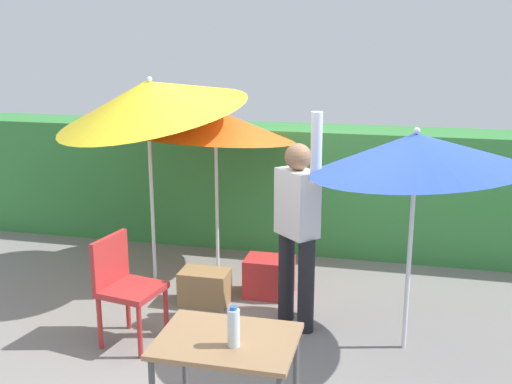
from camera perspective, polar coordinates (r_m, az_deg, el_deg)
The scene contains 11 objects.
ground_plane at distance 5.59m, azimuth -0.72°, elevation -11.75°, with size 24.00×24.00×0.00m, color gray.
hedge_row at distance 7.26m, azimuth 3.24°, elevation 0.47°, with size 8.00×0.70×1.42m, color #38843D.
umbrella_rainbow at distance 4.76m, azimuth 14.49°, elevation 3.57°, with size 1.63×1.61×1.83m.
umbrella_orange at distance 6.39m, azimuth -3.84°, elevation 6.27°, with size 1.70×1.71×1.81m.
umbrella_yellow at distance 6.01m, azimuth -9.82°, elevation 8.50°, with size 1.92×1.88×2.30m.
person_vendor at distance 5.19m, azimuth 3.79°, elevation -2.77°, with size 0.46×0.44×1.88m.
chair_plastic at distance 5.16m, azimuth -12.02°, elevation -8.19°, with size 0.51×0.51×0.89m.
cooler_box at distance 6.02m, azimuth 1.21°, elevation -7.80°, with size 0.45×0.33×0.38m, color red.
crate_cardboard at distance 5.87m, azimuth -4.73°, elevation -8.72°, with size 0.45×0.29×0.32m, color #9E7A4C.
folding_table at distance 3.70m, azimuth -2.68°, elevation -14.62°, with size 0.80×0.60×0.77m.
bottle_water at distance 3.52m, azimuth -2.07°, elevation -12.33°, with size 0.07×0.07×0.24m.
Camera 1 is at (1.22, -4.85, 2.48)m, focal length 43.51 mm.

